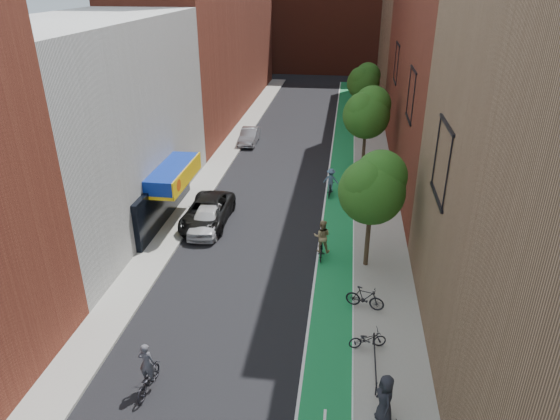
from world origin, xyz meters
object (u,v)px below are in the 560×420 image
at_px(parked_car_silver, 249,136).
at_px(cyclist_lane_near, 322,241).
at_px(cyclist_lane_far, 331,184).
at_px(pedestrian, 385,399).
at_px(parked_car_white, 207,219).
at_px(cyclist_lead, 148,375).
at_px(cyclist_lane_mid, 351,183).
at_px(parked_car_black, 207,212).

distance_m(parked_car_silver, cyclist_lane_near, 21.02).
height_order(parked_car_silver, cyclist_lane_far, cyclist_lane_far).
height_order(cyclist_lane_far, pedestrian, pedestrian).
xyz_separation_m(parked_car_white, cyclist_lead, (1.24, -12.92, -0.06)).
bearing_deg(cyclist_lane_mid, parked_car_silver, -32.76).
height_order(cyclist_lead, cyclist_lane_far, cyclist_lead).
bearing_deg(parked_car_white, cyclist_lane_far, 38.62).
distance_m(parked_car_black, parked_car_silver, 16.30).
bearing_deg(cyclist_lead, parked_car_silver, -83.37).
xyz_separation_m(cyclist_lead, cyclist_lane_far, (5.95, 19.14, 0.21)).
xyz_separation_m(parked_car_black, cyclist_lane_mid, (8.80, 6.11, -0.04)).
relative_size(parked_car_white, cyclist_lane_far, 2.22).
height_order(parked_car_silver, cyclist_lane_near, cyclist_lane_near).
relative_size(cyclist_lane_mid, cyclist_lane_far, 1.00).
bearing_deg(cyclist_lead, parked_car_white, -81.61).
distance_m(cyclist_lane_far, pedestrian, 19.71).
bearing_deg(cyclist_lane_near, parked_car_silver, -67.31).
distance_m(parked_car_white, parked_car_black, 0.91).
distance_m(parked_car_black, cyclist_lane_far, 9.14).
bearing_deg(cyclist_lane_near, pedestrian, 105.29).
xyz_separation_m(cyclist_lane_near, cyclist_lane_mid, (1.50, 9.34, -0.28)).
bearing_deg(cyclist_lane_mid, cyclist_lane_far, 43.75).
relative_size(cyclist_lead, cyclist_lane_far, 1.05).
height_order(parked_car_silver, cyclist_lead, cyclist_lead).
bearing_deg(parked_car_white, cyclist_lead, -86.77).
xyz_separation_m(cyclist_lane_mid, cyclist_lane_far, (-1.39, -0.77, 0.16)).
bearing_deg(cyclist_lane_far, parked_car_silver, -48.36).
xyz_separation_m(cyclist_lane_near, pedestrian, (2.81, -10.95, 0.09)).
bearing_deg(parked_car_silver, cyclist_lane_far, -54.64).
bearing_deg(cyclist_lane_near, cyclist_lead, 61.98).
bearing_deg(cyclist_lead, cyclist_lane_near, -116.02).
bearing_deg(pedestrian, parked_car_white, -157.29).
distance_m(cyclist_lead, cyclist_lane_near, 12.08).
bearing_deg(parked_car_black, pedestrian, -54.99).
relative_size(parked_car_silver, cyclist_lead, 2.02).
relative_size(cyclist_lane_near, cyclist_lane_mid, 1.13).
relative_size(parked_car_black, cyclist_lane_far, 2.81).
distance_m(cyclist_lead, pedestrian, 8.67).
xyz_separation_m(parked_car_black, pedestrian, (10.11, -14.18, 0.33)).
relative_size(parked_car_silver, cyclist_lane_near, 1.88).
height_order(parked_car_white, cyclist_lane_far, cyclist_lane_far).
distance_m(parked_car_silver, pedestrian, 32.27).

